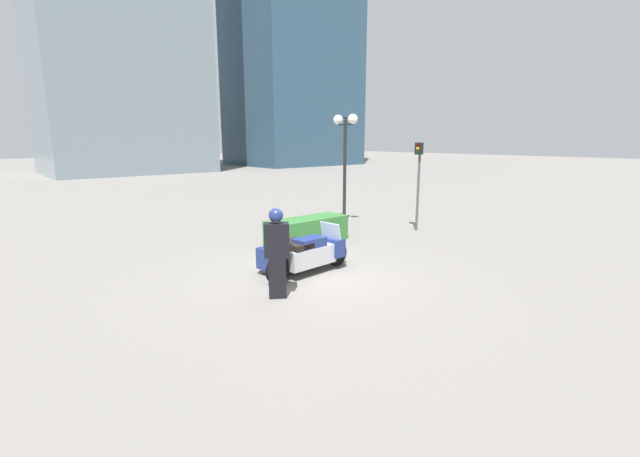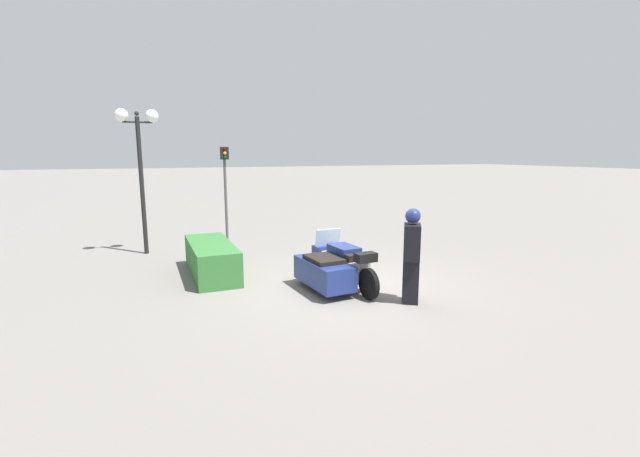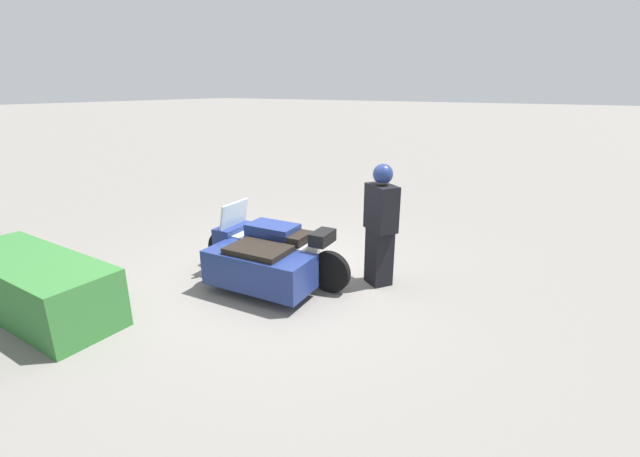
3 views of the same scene
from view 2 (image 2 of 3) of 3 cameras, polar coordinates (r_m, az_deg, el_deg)
The scene contains 6 objects.
ground_plane at distance 9.29m, azimuth 3.62°, elevation -7.82°, with size 160.00×160.00×0.00m, color slate.
police_motorcycle at distance 9.15m, azimuth 1.49°, elevation -5.08°, with size 2.56×1.23×1.15m.
officer_rider at distance 8.30m, azimuth 12.11°, elevation -3.28°, with size 0.58×0.53×1.83m.
hedge_bush_curbside at distance 10.42m, azimuth -14.27°, elevation -3.95°, with size 2.65×0.93×0.77m, color #337033.
twin_lamp_post at distance 12.98m, azimuth -23.01°, elevation 10.45°, with size 0.35×1.12×4.03m.
traffic_light_near at distance 14.30m, azimuth -12.52°, elevation 6.51°, with size 0.23×0.26×3.04m.
Camera 2 is at (-7.93, 3.93, 2.84)m, focal length 24.00 mm.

